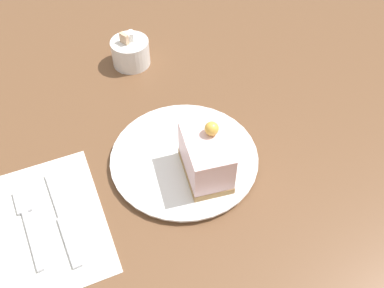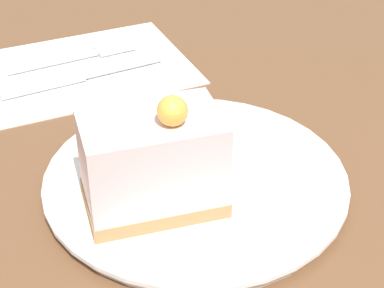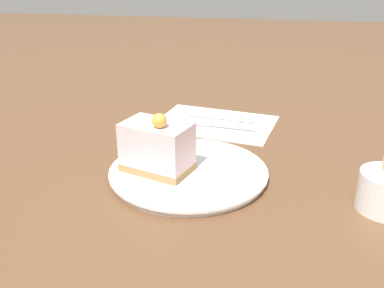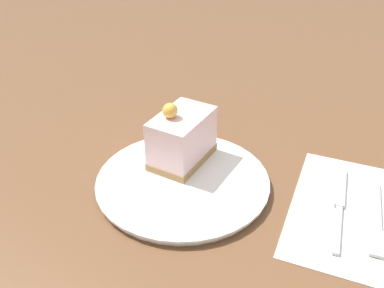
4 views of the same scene
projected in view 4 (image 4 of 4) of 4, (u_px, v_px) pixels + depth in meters
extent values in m
plane|color=brown|center=(196.00, 180.00, 0.65)|extent=(4.00, 4.00, 0.00)
cylinder|color=white|center=(183.00, 182.00, 0.64)|extent=(0.25, 0.25, 0.01)
cylinder|color=white|center=(183.00, 180.00, 0.63)|extent=(0.26, 0.26, 0.00)
cube|color=#AD8451|center=(182.00, 157.00, 0.67)|extent=(0.10, 0.12, 0.01)
cube|color=silver|center=(182.00, 135.00, 0.65)|extent=(0.09, 0.12, 0.07)
sphere|color=#EFB747|center=(170.00, 111.00, 0.62)|extent=(0.02, 0.02, 0.02)
cube|color=white|center=(357.00, 213.00, 0.58)|extent=(0.21, 0.27, 0.00)
cube|color=#B2B2B7|center=(377.00, 205.00, 0.59)|extent=(0.02, 0.11, 0.00)
cube|color=#B2B2B7|center=(378.00, 244.00, 0.53)|extent=(0.03, 0.05, 0.00)
cube|color=#B2B2B7|center=(341.00, 187.00, 0.63)|extent=(0.02, 0.09, 0.00)
cube|color=#B2B2B7|center=(338.00, 229.00, 0.55)|extent=(0.02, 0.09, 0.00)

